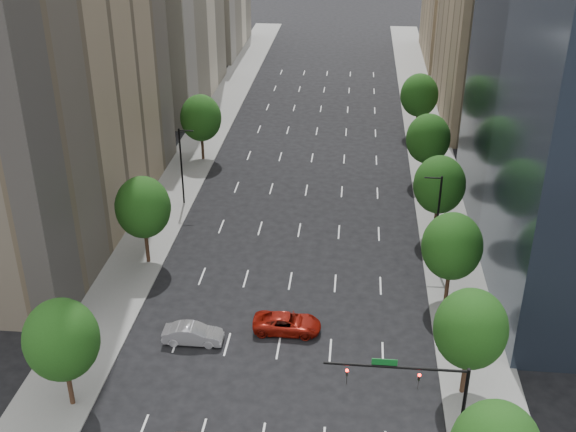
% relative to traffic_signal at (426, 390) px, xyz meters
% --- Properties ---
extents(sidewalk_left, '(6.00, 200.00, 0.15)m').
position_rel_traffic_signal_xyz_m(sidewalk_left, '(-26.03, 30.00, -5.10)').
color(sidewalk_left, slate).
rests_on(sidewalk_left, ground).
extents(sidewalk_right, '(6.00, 200.00, 0.15)m').
position_rel_traffic_signal_xyz_m(sidewalk_right, '(4.97, 30.00, -5.10)').
color(sidewalk_right, slate).
rests_on(sidewalk_right, ground).
extents(filler_left, '(14.00, 26.00, 18.00)m').
position_rel_traffic_signal_xyz_m(filler_left, '(-35.53, 106.00, 3.83)').
color(filler_left, beige).
rests_on(filler_left, ground).
extents(parking_tan_right, '(14.00, 30.00, 30.00)m').
position_rel_traffic_signal_xyz_m(parking_tan_right, '(14.47, 70.00, 9.83)').
color(parking_tan_right, '#8C7759').
rests_on(parking_tan_right, ground).
extents(filler_right, '(14.00, 26.00, 16.00)m').
position_rel_traffic_signal_xyz_m(filler_right, '(14.47, 103.00, 2.83)').
color(filler_right, '#8C7759').
rests_on(filler_right, ground).
extents(tree_right_1, '(5.20, 5.20, 8.75)m').
position_rel_traffic_signal_xyz_m(tree_right_1, '(3.47, 6.00, 0.58)').
color(tree_right_1, '#382316').
rests_on(tree_right_1, ground).
extents(tree_right_2, '(5.20, 5.20, 8.61)m').
position_rel_traffic_signal_xyz_m(tree_right_2, '(3.47, 18.00, 0.43)').
color(tree_right_2, '#382316').
rests_on(tree_right_2, ground).
extents(tree_right_3, '(5.20, 5.20, 8.89)m').
position_rel_traffic_signal_xyz_m(tree_right_3, '(3.47, 30.00, 0.72)').
color(tree_right_3, '#382316').
rests_on(tree_right_3, ground).
extents(tree_right_4, '(5.20, 5.20, 8.46)m').
position_rel_traffic_signal_xyz_m(tree_right_4, '(3.47, 44.00, 0.29)').
color(tree_right_4, '#382316').
rests_on(tree_right_4, ground).
extents(tree_right_5, '(5.20, 5.20, 8.75)m').
position_rel_traffic_signal_xyz_m(tree_right_5, '(3.47, 60.00, 0.58)').
color(tree_right_5, '#382316').
rests_on(tree_right_5, ground).
extents(tree_left_0, '(5.20, 5.20, 8.75)m').
position_rel_traffic_signal_xyz_m(tree_left_0, '(-24.53, 2.00, 0.58)').
color(tree_left_0, '#382316').
rests_on(tree_left_0, ground).
extents(tree_left_1, '(5.20, 5.20, 8.97)m').
position_rel_traffic_signal_xyz_m(tree_left_1, '(-24.53, 22.00, 0.79)').
color(tree_left_1, '#382316').
rests_on(tree_left_1, ground).
extents(tree_left_2, '(5.20, 5.20, 8.68)m').
position_rel_traffic_signal_xyz_m(tree_left_2, '(-24.53, 48.00, 0.50)').
color(tree_left_2, '#382316').
rests_on(tree_left_2, ground).
extents(streetlight_rn, '(1.70, 0.20, 9.00)m').
position_rel_traffic_signal_xyz_m(streetlight_rn, '(2.91, 25.00, -0.33)').
color(streetlight_rn, black).
rests_on(streetlight_rn, ground).
extents(streetlight_ln, '(1.70, 0.20, 9.00)m').
position_rel_traffic_signal_xyz_m(streetlight_ln, '(-23.96, 35.00, -0.33)').
color(streetlight_ln, black).
rests_on(streetlight_ln, ground).
extents(traffic_signal, '(9.12, 0.40, 7.38)m').
position_rel_traffic_signal_xyz_m(traffic_signal, '(0.00, 0.00, 0.00)').
color(traffic_signal, black).
rests_on(traffic_signal, ground).
extents(car_silver, '(4.89, 1.78, 1.60)m').
position_rel_traffic_signal_xyz_m(car_silver, '(-17.47, 10.04, -4.37)').
color(car_silver, '#A5A4AA').
rests_on(car_silver, ground).
extents(car_red_far, '(5.63, 2.60, 1.56)m').
position_rel_traffic_signal_xyz_m(car_red_far, '(-10.06, 12.28, -4.39)').
color(car_red_far, maroon).
rests_on(car_red_far, ground).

